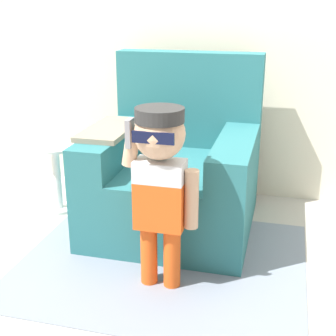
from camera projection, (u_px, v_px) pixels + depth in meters
The scene contains 6 objects.
ground_plane at pixel (191, 235), 2.83m from camera, with size 10.00×10.00×0.00m, color #ADA89E.
wall_back at pixel (217, 7), 3.09m from camera, with size 10.00×0.05×2.60m.
armchair at pixel (176, 172), 2.89m from camera, with size 0.97×0.98×1.03m.
person_child at pixel (160, 171), 2.14m from camera, with size 0.37×0.27×0.89m.
side_table at pixel (56, 171), 3.08m from camera, with size 0.30×0.30×0.46m.
rug at pixel (162, 262), 2.53m from camera, with size 1.50×1.25×0.01m.
Camera 1 is at (0.50, -2.48, 1.33)m, focal length 50.00 mm.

